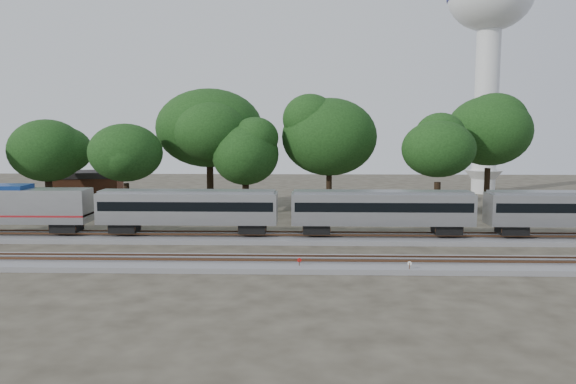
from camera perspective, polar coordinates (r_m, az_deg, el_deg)
name	(u,v)px	position (r m, az deg, el deg)	size (l,w,h in m)	color
ground	(251,254)	(47.64, -3.83, -6.32)	(160.00, 160.00, 0.00)	#383328
track_far	(257,238)	(53.44, -3.22, -4.66)	(160.00, 5.00, 0.73)	slate
track_near	(246,263)	(43.72, -4.33, -7.23)	(160.00, 5.00, 0.73)	slate
switch_stand_red	(299,263)	(42.04, 1.16, -7.20)	(0.31, 0.07, 0.97)	#512D19
switch_stand_white	(410,266)	(42.00, 12.25, -7.37)	(0.29, 0.15, 0.97)	#512D19
switch_lever	(355,270)	(42.10, 6.80, -7.89)	(0.50, 0.30, 0.30)	#512D19
water_tower	(490,21)	(96.75, 19.80, 16.06)	(13.22, 13.22, 36.61)	silver
brick_building	(87,187)	(84.07, -19.70, 0.50)	(10.22, 8.03, 4.42)	brown
tree_1	(47,151)	(75.44, -23.29, 3.87)	(7.87, 7.87, 11.10)	black
tree_2	(125,153)	(67.52, -16.19, 3.84)	(7.82, 7.82, 11.03)	black
tree_3	(209,128)	(71.73, -8.00, 6.43)	(10.67, 10.67, 15.04)	black
tree_4	(245,154)	(67.60, -4.36, 3.84)	(7.53, 7.53, 10.61)	black
tree_5	(329,137)	(69.44, 4.23, 5.58)	(9.57, 9.57, 13.50)	black
tree_6	(438,149)	(65.86, 15.04, 4.23)	(8.30, 8.30, 11.71)	black
tree_7	(489,131)	(75.28, 19.75, 5.85)	(10.31, 10.31, 14.54)	black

